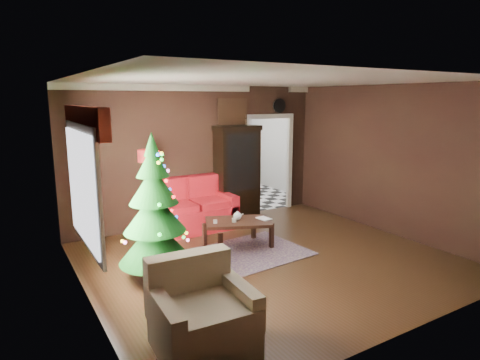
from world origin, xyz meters
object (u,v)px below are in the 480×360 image
christmas_tree (154,208)px  kitchen_table (230,186)px  loveseat (192,205)px  teapot (237,216)px  floor_lamp (147,195)px  wall_clock (279,106)px  coffee_table (238,234)px  curio_cabinet (237,175)px  armchair (203,311)px

christmas_tree → kitchen_table: 4.77m
loveseat → teapot: size_ratio=10.75×
floor_lamp → wall_clock: 3.66m
loveseat → kitchen_table: loveseat is taller
coffee_table → curio_cabinet: bearing=59.9°
coffee_table → christmas_tree: bearing=-163.8°
christmas_tree → loveseat: bearing=52.8°
wall_clock → kitchen_table: bearing=113.7°
floor_lamp → wall_clock: bearing=8.5°
teapot → kitchen_table: (1.56, 2.98, -0.20)m
coffee_table → floor_lamp: bearing=132.7°
loveseat → wall_clock: wall_clock is taller
kitchen_table → teapot: bearing=-117.6°
armchair → wall_clock: wall_clock is taller
floor_lamp → teapot: bearing=-46.9°
loveseat → teapot: 1.36m
christmas_tree → teapot: christmas_tree is taller
kitchen_table → loveseat: bearing=-137.5°
curio_cabinet → kitchen_table: (0.65, 1.43, -0.57)m
floor_lamp → armchair: 3.71m
floor_lamp → loveseat: bearing=5.6°
loveseat → armchair: loveseat is taller
curio_cabinet → coffee_table: 1.95m
coffee_table → wall_clock: bearing=39.7°
floor_lamp → kitchen_table: bearing=32.6°
curio_cabinet → armchair: curio_cabinet is taller
loveseat → coffee_table: size_ratio=1.56×
curio_cabinet → christmas_tree: christmas_tree is taller
coffee_table → loveseat: bearing=100.0°
floor_lamp → kitchen_table: (2.73, 1.74, -0.45)m
kitchen_table → coffee_table: bearing=-117.5°
christmas_tree → wall_clock: bearing=30.8°
loveseat → wall_clock: size_ratio=5.31×
kitchen_table → armchair: bearing=-122.2°
teapot → floor_lamp: bearing=133.1°
coffee_table → wall_clock: wall_clock is taller
christmas_tree → armchair: (-0.19, -1.89, -0.59)m
coffee_table → kitchen_table: size_ratio=1.45×
coffee_table → wall_clock: size_ratio=3.39×
loveseat → kitchen_table: 2.45m
christmas_tree → coffee_table: size_ratio=1.81×
loveseat → teapot: (0.24, -1.33, 0.07)m
armchair → teapot: armchair is taller
loveseat → floor_lamp: floor_lamp is taller
wall_clock → floor_lamp: bearing=-171.5°
loveseat → armchair: (-1.58, -3.72, -0.04)m
teapot → wall_clock: (2.11, 1.73, 1.81)m
wall_clock → kitchen_table: wall_clock is taller
teapot → kitchen_table: bearing=62.4°
floor_lamp → teapot: size_ratio=10.39×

